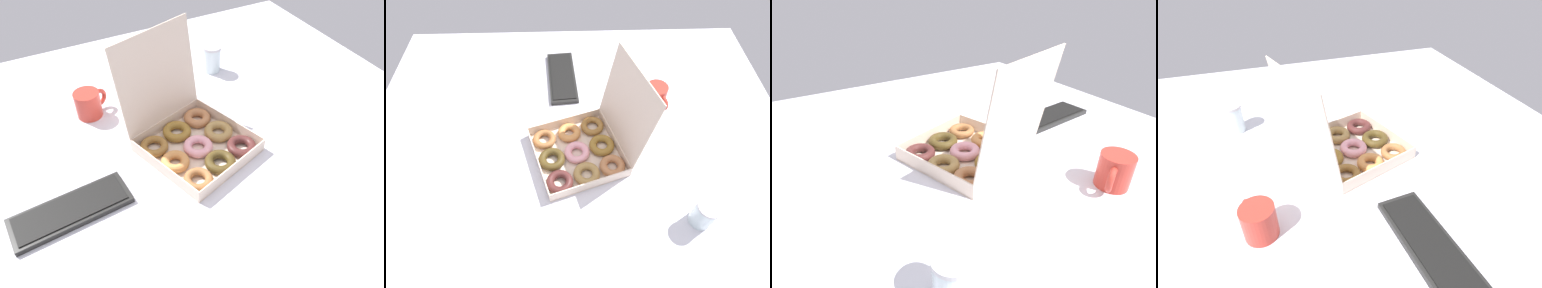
% 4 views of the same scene
% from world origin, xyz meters
% --- Properties ---
extents(ground_plane, '(1.80, 1.80, 0.02)m').
position_xyz_m(ground_plane, '(0.00, 0.00, -0.01)').
color(ground_plane, silver).
extents(donut_box, '(0.42, 0.46, 0.37)m').
position_xyz_m(donut_box, '(-0.06, 0.02, 0.04)').
color(donut_box, beige).
rests_on(donut_box, ground_plane).
extents(keyboard, '(0.36, 0.15, 0.02)m').
position_xyz_m(keyboard, '(-0.51, -0.07, 0.01)').
color(keyboard, black).
rests_on(keyboard, ground_plane).
extents(coffee_mug, '(0.13, 0.09, 0.10)m').
position_xyz_m(coffee_mug, '(-0.33, 0.35, 0.05)').
color(coffee_mug, '#B13328').
rests_on(coffee_mug, ground_plane).
extents(glass_jar, '(0.08, 0.08, 0.12)m').
position_xyz_m(glass_jar, '(0.23, 0.41, 0.06)').
color(glass_jar, silver).
rests_on(glass_jar, ground_plane).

